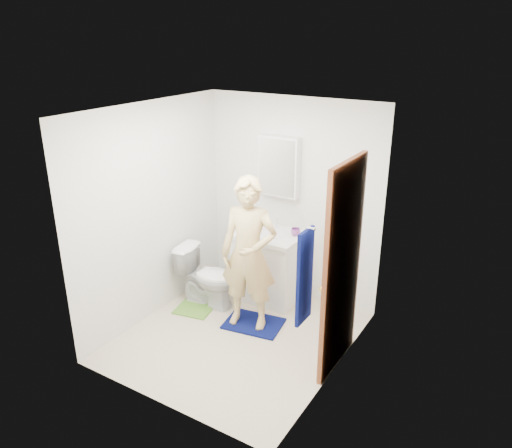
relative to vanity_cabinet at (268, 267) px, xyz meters
The scene contains 22 objects.
floor 1.01m from the vanity_cabinet, 80.69° to the right, with size 2.20×2.40×0.02m, color beige.
ceiling 2.21m from the vanity_cabinet, 80.69° to the right, with size 2.20×2.40×0.02m, color white.
wall_back 0.87m from the vanity_cabinet, 63.05° to the left, with size 2.20×0.02×2.40m, color silver.
wall_front 2.28m from the vanity_cabinet, 85.96° to the right, with size 2.20×0.02×2.40m, color silver.
wall_left 1.55m from the vanity_cabinet, 136.37° to the right, with size 0.02×2.40×2.40m, color silver.
wall_right 1.75m from the vanity_cabinet, 35.99° to the right, with size 0.02×2.40×2.40m, color silver.
vanity_cabinet is the anchor object (origin of this frame).
countertop 0.43m from the vanity_cabinet, ahead, with size 0.79×0.59×0.05m, color white.
sink_basin 0.44m from the vanity_cabinet, ahead, with size 0.40×0.40×0.03m, color white.
faucet 0.54m from the vanity_cabinet, 90.00° to the left, with size 0.03×0.03×0.12m, color silver.
medicine_cabinet 1.22m from the vanity_cabinet, 90.00° to the left, with size 0.50×0.12×0.70m, color white.
mirror_panel 1.21m from the vanity_cabinet, 90.00° to the left, with size 0.46×0.01×0.66m, color white.
door 1.57m from the vanity_cabinet, 32.20° to the right, with size 0.05×0.80×2.05m, color brown.
door_knob 1.69m from the vanity_cabinet, 42.72° to the right, with size 0.07×0.07×0.07m, color gold.
towel 2.08m from the vanity_cabinet, 51.53° to the right, with size 0.03×0.24×0.80m, color #081050.
towel_hook 2.30m from the vanity_cabinet, 50.60° to the right, with size 0.02×0.02×0.06m, color silver.
toilet 0.74m from the vanity_cabinet, 136.47° to the right, with size 0.40×0.70×0.72m, color white.
bath_mat 0.75m from the vanity_cabinet, 74.50° to the right, with size 0.62×0.45×0.02m, color #081050.
green_rug 1.01m from the vanity_cabinet, 129.11° to the right, with size 0.41×0.35×0.02m, color #609C34.
soap_dispenser 0.63m from the vanity_cabinet, 165.75° to the right, with size 0.09×0.09×0.20m, color #C15A5A.
toothbrush_cup 0.58m from the vanity_cabinet, 17.79° to the left, with size 0.11×0.11×0.09m, color #8D4598.
man 0.81m from the vanity_cabinet, 78.57° to the right, with size 0.61×0.40×1.68m, color #DBBE7B.
Camera 1 is at (2.53, -3.77, 3.08)m, focal length 35.00 mm.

